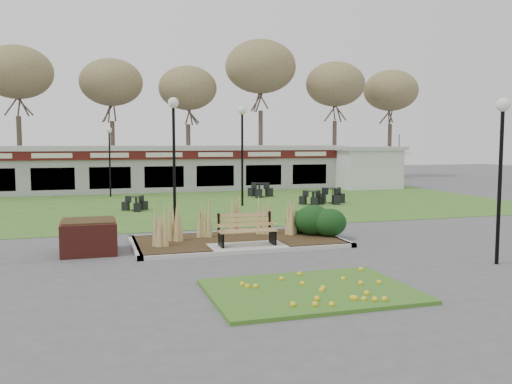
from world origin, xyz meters
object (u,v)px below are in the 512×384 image
object	(u,v)px
bistro_set_d	(312,200)
car_black	(32,179)
lamp_post_far_right	(242,134)
bistro_set_b	(260,192)
bistro_set_a	(136,206)
bistro_set_c	(333,198)
lamp_post_far_left	(109,146)
service_hut	(366,167)
food_pavilion	(161,168)
lamp_post_near_right	(501,144)
brick_planter	(89,236)
lamp_post_mid_left	(174,133)
patio_umbrella	(399,164)
park_bench	(246,229)

from	to	relation	value
bistro_set_d	car_black	size ratio (longest dim) A/B	0.29
lamp_post_far_right	bistro_set_b	distance (m)	5.48
bistro_set_a	bistro_set_c	bearing A→B (deg)	0.41
lamp_post_far_left	service_hut	bearing A→B (deg)	3.42
car_black	food_pavilion	bearing A→B (deg)	-113.54
bistro_set_d	lamp_post_near_right	bearing A→B (deg)	-92.40
bistro_set_a	bistro_set_d	distance (m)	8.58
lamp_post_far_left	bistro_set_c	distance (m)	12.91
brick_planter	lamp_post_mid_left	world-z (taller)	lamp_post_mid_left
lamp_post_far_right	bistro_set_c	xyz separation A→B (m)	(4.68, -0.35, -3.26)
patio_umbrella	car_black	bearing A→B (deg)	168.04
food_pavilion	service_hut	bearing A→B (deg)	-8.27
lamp_post_mid_left	bistro_set_c	distance (m)	10.70
lamp_post_far_left	bistro_set_d	bearing A→B (deg)	-36.84
service_hut	car_black	xyz separation A→B (m)	(-21.50, 5.09, -0.75)
park_bench	service_hut	size ratio (longest dim) A/B	0.39
lamp_post_far_left	bistro_set_d	size ratio (longest dim) A/B	3.16
lamp_post_far_left	patio_umbrella	world-z (taller)	lamp_post_far_left
lamp_post_far_left	bistro_set_a	size ratio (longest dim) A/B	3.28
lamp_post_near_right	patio_umbrella	xyz separation A→B (m)	(10.38, 21.50, -1.46)
lamp_post_far_left	bistro_set_a	world-z (taller)	lamp_post_far_left
brick_planter	bistro_set_d	world-z (taller)	brick_planter
service_hut	lamp_post_far_left	xyz separation A→B (m)	(-16.75, -1.00, 1.44)
bistro_set_d	patio_umbrella	bearing A→B (deg)	39.41
car_black	brick_planter	bearing A→B (deg)	-172.96
service_hut	bistro_set_c	size ratio (longest dim) A/B	3.07
patio_umbrella	car_black	xyz separation A→B (m)	(-24.00, 5.09, -0.92)
park_bench	bistro_set_b	bearing A→B (deg)	71.07
lamp_post_near_right	park_bench	bearing A→B (deg)	146.28
car_black	lamp_post_near_right	bearing A→B (deg)	-155.09
brick_planter	lamp_post_mid_left	distance (m)	5.89
lamp_post_far_right	bistro_set_d	xyz separation A→B (m)	(3.42, -0.67, -3.29)
bistro_set_a	bistro_set_d	bearing A→B (deg)	-1.71
bistro_set_b	bistro_set_d	size ratio (longest dim) A/B	1.18
service_hut	bistro_set_c	bearing A→B (deg)	-128.05
brick_planter	service_hut	world-z (taller)	service_hut
bistro_set_a	bistro_set_d	size ratio (longest dim) A/B	0.96
lamp_post_far_right	lamp_post_near_right	bearing A→B (deg)	-78.56
lamp_post_mid_left	lamp_post_far_left	world-z (taller)	lamp_post_mid_left
lamp_post_far_left	bistro_set_c	xyz separation A→B (m)	(10.69, -6.74, -2.61)
lamp_post_near_right	lamp_post_far_left	world-z (taller)	lamp_post_near_right
bistro_set_a	car_black	world-z (taller)	car_black
lamp_post_far_left	bistro_set_b	distance (m)	8.90
lamp_post_mid_left	lamp_post_far_right	xyz separation A→B (m)	(4.13, 5.53, 0.08)
service_hut	lamp_post_far_left	bearing A→B (deg)	-176.58
bistro_set_b	car_black	size ratio (longest dim) A/B	0.35
park_bench	brick_planter	distance (m)	4.47
brick_planter	patio_umbrella	world-z (taller)	patio_umbrella
lamp_post_mid_left	car_black	world-z (taller)	lamp_post_mid_left
car_black	patio_umbrella	bearing A→B (deg)	-104.18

